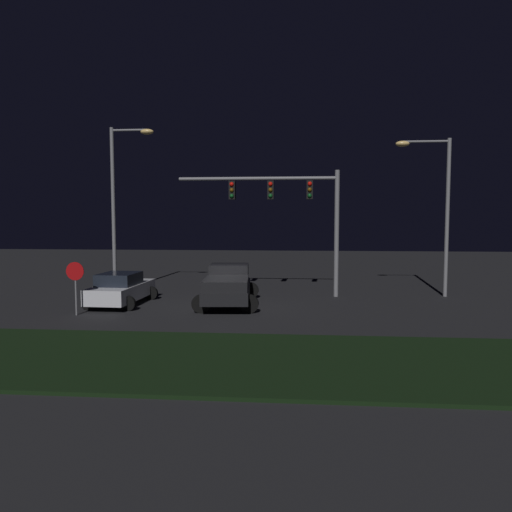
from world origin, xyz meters
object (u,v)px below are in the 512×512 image
object	(u,v)px
traffic_signal_gantry	(289,202)
street_lamp_right	(436,197)
car_sedan	(121,289)
street_lamp_left	(121,191)
stop_sign	(75,278)
pickup_truck	(228,283)

from	to	relation	value
traffic_signal_gantry	street_lamp_right	world-z (taller)	street_lamp_right
car_sedan	street_lamp_right	world-z (taller)	street_lamp_right
street_lamp_right	street_lamp_left	bearing A→B (deg)	-179.55
stop_sign	pickup_truck	bearing A→B (deg)	27.49
street_lamp_left	stop_sign	world-z (taller)	street_lamp_left
street_lamp_left	traffic_signal_gantry	bearing A→B (deg)	-2.42
traffic_signal_gantry	stop_sign	bearing A→B (deg)	-146.34
pickup_truck	street_lamp_right	world-z (taller)	street_lamp_right
traffic_signal_gantry	street_lamp_left	distance (m)	9.09
traffic_signal_gantry	street_lamp_left	size ratio (longest dim) A/B	0.94
pickup_truck	traffic_signal_gantry	size ratio (longest dim) A/B	0.67
car_sedan	street_lamp_right	distance (m)	16.37
street_lamp_left	stop_sign	distance (m)	7.36
street_lamp_right	traffic_signal_gantry	bearing A→B (deg)	-176.10
pickup_truck	street_lamp_right	distance (m)	11.58
pickup_truck	street_lamp_left	bearing A→B (deg)	58.98
pickup_truck	street_lamp_right	bearing A→B (deg)	-77.16
pickup_truck	traffic_signal_gantry	bearing A→B (deg)	-50.32
car_sedan	street_lamp_left	bearing A→B (deg)	21.36
pickup_truck	stop_sign	size ratio (longest dim) A/B	2.49
street_lamp_right	car_sedan	bearing A→B (deg)	-166.34
car_sedan	pickup_truck	bearing A→B (deg)	-82.44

